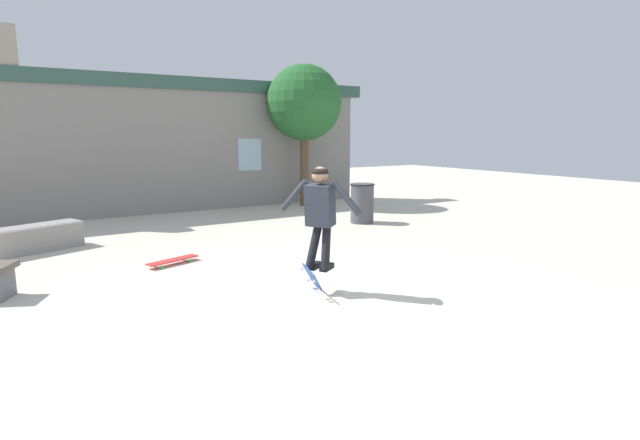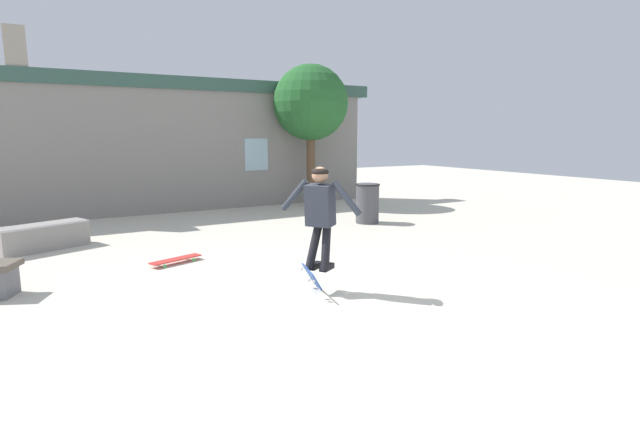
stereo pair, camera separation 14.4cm
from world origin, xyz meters
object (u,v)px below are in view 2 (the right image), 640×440
skate_ledge (43,237)px  trash_bin (367,202)px  skater (320,209)px  tree_right (311,104)px  skateboard_resting (176,259)px  skateboard_flipping (313,279)px

skate_ledge → trash_bin: trash_bin is taller
skate_ledge → skater: 5.65m
tree_right → skater: 8.36m
tree_right → skater: bearing=-118.5°
trash_bin → tree_right: bearing=84.8°
trash_bin → skater: (-3.61, -3.96, 0.63)m
skater → skateboard_resting: (-1.24, 2.49, -1.04)m
tree_right → skate_ledge: bearing=-160.2°
skate_ledge → skateboard_flipping: size_ratio=2.45×
trash_bin → skateboard_resting: trash_bin is taller
tree_right → skateboard_flipping: tree_right is taller
skate_ledge → tree_right: bearing=-2.1°
skater → skateboard_flipping: size_ratio=2.09×
skateboard_resting → tree_right: bearing=23.5°
skateboard_flipping → skateboard_resting: 2.72m
skate_ledge → skater: (3.04, -4.68, 0.88)m
skater → skateboard_flipping: 0.91m
tree_right → skateboard_resting: tree_right is taller
tree_right → skateboard_resting: bearing=-137.6°
skate_ledge → skateboard_resting: skate_ledge is taller
skate_ledge → skater: skater is taller
tree_right → skateboard_resting: (-5.14, -4.68, -2.84)m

